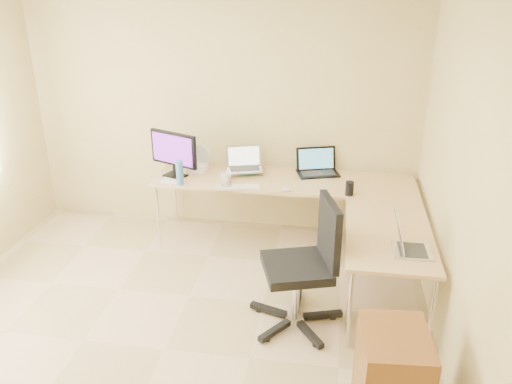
% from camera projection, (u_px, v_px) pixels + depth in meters
% --- Properties ---
extents(floor, '(4.50, 4.50, 0.00)m').
position_uv_depth(floor, '(164.00, 349.00, 4.11)').
color(floor, tan).
rests_on(floor, ground).
extents(wall_back, '(4.50, 0.00, 4.50)m').
position_uv_depth(wall_back, '(222.00, 112.00, 5.62)').
color(wall_back, '#D4C686').
rests_on(wall_back, ground).
extents(wall_right, '(0.00, 4.50, 4.50)m').
position_uv_depth(wall_right, '(474.00, 218.00, 3.29)').
color(wall_right, '#D4C686').
rests_on(wall_right, ground).
extents(desk_main, '(2.65, 0.70, 0.73)m').
position_uv_depth(desk_main, '(284.00, 211.00, 5.53)').
color(desk_main, tan).
rests_on(desk_main, ground).
extents(desk_return, '(0.70, 1.30, 0.73)m').
position_uv_depth(desk_return, '(385.00, 269.00, 4.49)').
color(desk_return, tan).
rests_on(desk_return, ground).
extents(monitor, '(0.58, 0.38, 0.48)m').
position_uv_depth(monitor, '(174.00, 154.00, 5.37)').
color(monitor, black).
rests_on(monitor, desk_main).
extents(book_stack, '(0.26, 0.31, 0.05)m').
position_uv_depth(book_stack, '(248.00, 168.00, 5.62)').
color(book_stack, '#1F8475').
rests_on(book_stack, desk_main).
extents(laptop_center, '(0.43, 0.37, 0.24)m').
position_uv_depth(laptop_center, '(245.00, 159.00, 5.46)').
color(laptop_center, silver).
rests_on(laptop_center, desk_main).
extents(laptop_black, '(0.49, 0.42, 0.27)m').
position_uv_depth(laptop_black, '(318.00, 162.00, 5.47)').
color(laptop_black, black).
rests_on(laptop_black, desk_main).
extents(keyboard, '(0.44, 0.19, 0.02)m').
position_uv_depth(keyboard, '(238.00, 187.00, 5.17)').
color(keyboard, beige).
rests_on(keyboard, desk_main).
extents(mouse, '(0.11, 0.08, 0.03)m').
position_uv_depth(mouse, '(286.00, 189.00, 5.10)').
color(mouse, silver).
rests_on(mouse, desk_main).
extents(mug, '(0.12, 0.12, 0.11)m').
position_uv_depth(mug, '(226.00, 178.00, 5.29)').
color(mug, silver).
rests_on(mug, desk_main).
extents(cd_stack, '(0.12, 0.12, 0.03)m').
position_uv_depth(cd_stack, '(226.00, 186.00, 5.19)').
color(cd_stack, '#B4B1BF').
rests_on(cd_stack, desk_main).
extents(water_bottle, '(0.09, 0.09, 0.25)m').
position_uv_depth(water_bottle, '(180.00, 173.00, 5.21)').
color(water_bottle, teal).
rests_on(water_bottle, desk_main).
extents(papers, '(0.21, 0.30, 0.01)m').
position_uv_depth(papers, '(174.00, 178.00, 5.42)').
color(papers, silver).
rests_on(papers, desk_main).
extents(white_box, '(0.21, 0.17, 0.07)m').
position_uv_depth(white_box, '(197.00, 167.00, 5.60)').
color(white_box, white).
rests_on(white_box, desk_main).
extents(desk_fan, '(0.25, 0.25, 0.24)m').
position_uv_depth(desk_fan, '(203.00, 157.00, 5.65)').
color(desk_fan, silver).
rests_on(desk_fan, desk_main).
extents(black_cup, '(0.10, 0.10, 0.14)m').
position_uv_depth(black_cup, '(350.00, 188.00, 5.00)').
color(black_cup, black).
rests_on(black_cup, desk_main).
extents(laptop_return, '(0.36, 0.28, 0.23)m').
position_uv_depth(laptop_return, '(414.00, 238.00, 3.99)').
color(laptop_return, silver).
rests_on(laptop_return, desk_return).
extents(office_chair, '(0.83, 0.83, 1.11)m').
position_uv_depth(office_chair, '(296.00, 271.00, 4.22)').
color(office_chair, black).
rests_on(office_chair, ground).
extents(cabinet, '(0.45, 0.54, 0.70)m').
position_uv_depth(cabinet, '(391.00, 380.00, 3.30)').
color(cabinet, olive).
rests_on(cabinet, ground).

